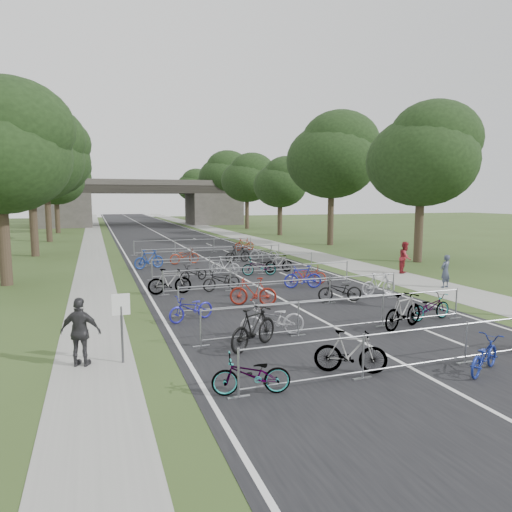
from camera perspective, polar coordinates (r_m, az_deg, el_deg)
The scene contains 55 objects.
ground at distance 12.29m, azimuth 19.35°, elevation -13.37°, with size 200.00×200.00×0.00m, color #374B20.
road at distance 59.48m, azimuth -12.48°, elevation 2.97°, with size 11.00×140.00×0.01m, color black.
sidewalk_right at distance 60.99m, azimuth -5.00°, elevation 3.22°, with size 3.00×140.00×0.01m, color gray.
sidewalk_left at distance 59.02m, azimuth -19.73°, elevation 2.69°, with size 2.00×140.00×0.01m, color gray.
lane_markings at distance 59.48m, azimuth -12.48°, elevation 2.97°, with size 0.12×140.00×0.00m, color silver.
overpass_bridge at distance 74.24m, azimuth -14.02°, elevation 6.47°, with size 31.00×8.00×7.05m.
park_sign at distance 12.25m, azimuth -16.49°, elevation -7.11°, with size 0.45×0.06×1.83m.
tree_left_0 at distance 25.22m, azimuth -29.36°, elevation 11.43°, with size 6.72×6.72×10.25m.
tree_right_0 at distance 32.27m, azimuth 20.27°, elevation 11.56°, with size 7.17×7.17×10.93m.
tree_left_1 at distance 37.14m, azimuth -26.32°, elevation 11.22°, with size 7.56×7.56×11.53m.
tree_right_1 at distance 42.27m, azimuth 9.64°, elevation 12.09°, with size 8.18×8.18×12.47m.
tree_left_2 at distance 49.12m, azimuth -24.76°, elevation 11.10°, with size 8.40×8.40×12.81m.
tree_right_2 at distance 52.95m, azimuth 3.17°, elevation 9.06°, with size 6.16×6.16×9.39m.
tree_left_3 at distance 60.97m, azimuth -23.69°, elevation 8.74°, with size 6.72×6.72×10.25m.
tree_right_3 at distance 64.21m, azimuth -1.03°, elevation 9.62°, with size 7.17×7.17×10.93m.
tree_left_4 at distance 72.97m, azimuth -23.08°, elevation 9.06°, with size 7.56×7.56×11.53m.
tree_right_4 at distance 75.71m, azimuth -3.98°, elevation 9.98°, with size 8.18×8.18×12.47m.
tree_left_5 at distance 84.98m, azimuth -22.64°, elevation 9.29°, with size 8.40×8.40×12.81m.
tree_right_5 at distance 87.25m, azimuth -6.12°, elevation 8.31°, with size 6.16×6.16×9.39m.
tree_left_6 at distance 96.91m, azimuth -22.24°, elevation 8.02°, with size 6.72×6.72×10.25m.
tree_right_6 at distance 98.98m, azimuth -7.78°, elevation 8.71°, with size 7.17×7.17×10.93m.
barrier_row_0 at distance 12.11m, azimuth 19.46°, elevation -10.95°, with size 9.70×0.08×1.10m.
barrier_row_1 at distance 14.95m, azimuth 10.70°, elevation -7.21°, with size 9.70×0.08×1.10m.
barrier_row_2 at distance 18.06m, azimuth 4.92°, elevation -4.60°, with size 9.70×0.08×1.10m.
barrier_row_3 at distance 21.52m, azimuth 0.71°, elevation -2.66°, with size 9.70×0.08×1.10m.
barrier_row_4 at distance 25.26m, azimuth -2.45°, elevation -1.19°, with size 9.70×0.08×1.10m.
barrier_row_5 at distance 30.03m, azimuth -5.27°, elevation 0.13°, with size 9.70×0.08×1.10m.
barrier_row_6 at distance 35.83m, azimuth -7.66°, elevation 1.24°, with size 9.70×0.08×1.10m.
bike_0 at distance 10.16m, azimuth -0.58°, elevation -14.67°, with size 0.60×1.72×0.90m, color gray.
bike_1 at distance 11.53m, azimuth 11.74°, elevation -11.69°, with size 0.50×1.76×1.06m, color gray.
bike_2 at distance 12.63m, azimuth 26.61°, elevation -11.07°, with size 0.58×1.68×0.88m, color navy.
bike_4 at distance 13.02m, azimuth -0.29°, elevation -9.01°, with size 0.56×1.99×1.19m, color black.
bike_5 at distance 14.14m, azimuth 2.10°, elevation -7.98°, with size 0.71×2.03×1.07m, color #97979D.
bike_6 at distance 15.67m, azimuth 17.94°, elevation -6.60°, with size 0.55×1.96×1.18m, color gray.
bike_7 at distance 17.11m, azimuth 20.94°, elevation -6.00°, with size 0.62×1.78×0.93m, color gray.
bike_8 at distance 16.05m, azimuth -8.09°, elevation -6.49°, with size 0.60×1.73×0.91m, color #1E1C9E.
bike_9 at distance 18.09m, azimuth -0.38°, elevation -4.49°, with size 0.53×1.88×1.13m, color maroon.
bike_10 at distance 19.06m, azimuth 10.47°, elevation -4.26°, with size 0.64×1.84×0.96m, color black.
bike_11 at distance 20.71m, azimuth 15.10°, elevation -3.42°, with size 0.47×1.67×1.00m, color #A4A5AC.
bike_12 at distance 20.57m, azimuth -10.74°, elevation -3.16°, with size 0.54×1.91×1.15m, color gray.
bike_13 at distance 21.04m, azimuth -4.30°, elevation -3.07°, with size 0.65×1.86×0.97m, color black.
bike_14 at distance 21.68m, azimuth 5.87°, elevation -2.64°, with size 0.51×1.80×1.08m, color #1B1F97.
bike_15 at distance 22.89m, azimuth 6.56°, elevation -2.33°, with size 0.61×1.75×0.92m, color maroon.
bike_16 at distance 23.63m, azimuth -7.78°, elevation -2.09°, with size 0.58×1.68×0.88m, color black.
bike_17 at distance 25.51m, azimuth -3.86°, elevation -1.21°, with size 0.47×1.68×1.01m, color #B2B3BA.
bike_18 at distance 25.10m, azimuth 0.41°, elevation -1.34°, with size 0.66×1.90×1.00m, color gray.
bike_19 at distance 26.23m, azimuth 2.87°, elevation -0.94°, with size 0.48×1.72×1.03m, color gray.
bike_20 at distance 28.31m, azimuth -13.24°, elevation -0.40°, with size 0.54×1.92×1.15m, color navy.
bike_21 at distance 29.91m, azimuth -8.94°, elevation -0.00°, with size 0.69×1.99×1.04m, color maroon.
bike_22 at distance 30.29m, azimuth -2.29°, elevation 0.24°, with size 0.53×1.86×1.12m, color black.
bike_23 at distance 31.27m, azimuth 1.01°, elevation 0.39°, with size 0.68×1.96×1.03m, color #A5A7AD.
bike_27 at distance 37.18m, azimuth -1.48°, elevation 1.49°, with size 0.49×1.74×1.05m, color #9C2F16.
pedestrian_a at distance 23.46m, azimuth 22.59°, elevation -1.79°, with size 0.57×0.38×1.57m, color #333B4D.
pedestrian_b at distance 27.17m, azimuth 18.15°, elevation -0.20°, with size 0.87×0.68×1.80m, color maroon.
pedestrian_c at distance 12.46m, azimuth -21.07°, elevation -8.91°, with size 1.03×0.43×1.76m, color #2C2B2E.
Camera 1 is at (-7.37, -8.87, 4.24)m, focal length 32.00 mm.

